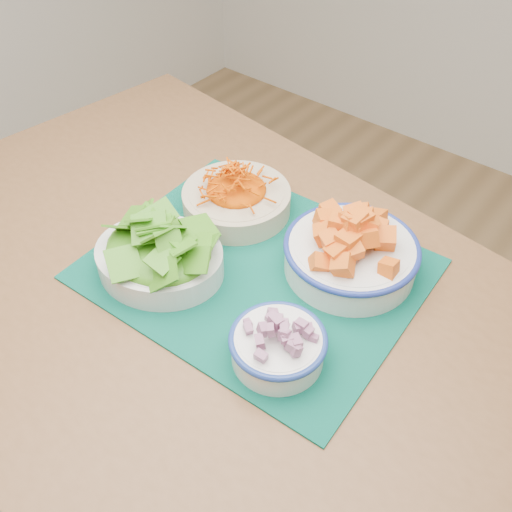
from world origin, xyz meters
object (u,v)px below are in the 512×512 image
at_px(lettuce_bowl, 158,250).
at_px(onion_bowl, 278,343).
at_px(placemat, 256,269).
at_px(carrot_bowl, 236,195).
at_px(squash_bowl, 352,246).
at_px(table, 198,307).

bearing_deg(lettuce_bowl, onion_bowl, -22.37).
bearing_deg(onion_bowl, placemat, 138.61).
bearing_deg(carrot_bowl, squash_bowl, 0.05).
bearing_deg(placemat, table, -138.71).
xyz_separation_m(carrot_bowl, onion_bowl, (0.28, -0.23, -0.00)).
height_order(carrot_bowl, squash_bowl, squash_bowl).
xyz_separation_m(carrot_bowl, squash_bowl, (0.26, 0.00, 0.02)).
relative_size(carrot_bowl, squash_bowl, 0.94).
xyz_separation_m(table, lettuce_bowl, (-0.05, -0.03, 0.14)).
distance_m(table, carrot_bowl, 0.23).
distance_m(carrot_bowl, squash_bowl, 0.26).
relative_size(placemat, squash_bowl, 1.97).
xyz_separation_m(lettuce_bowl, onion_bowl, (0.27, -0.02, -0.01)).
bearing_deg(placemat, squash_bowl, 35.54).
relative_size(carrot_bowl, onion_bowl, 1.43).
bearing_deg(table, carrot_bowl, 114.12).
height_order(table, placemat, placemat).
bearing_deg(onion_bowl, table, 166.76).
distance_m(table, placemat, 0.14).
bearing_deg(squash_bowl, placemat, -141.27).
xyz_separation_m(placemat, onion_bowl, (0.15, -0.13, 0.04)).
height_order(squash_bowl, onion_bowl, squash_bowl).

